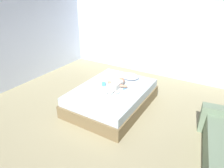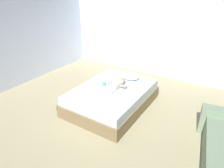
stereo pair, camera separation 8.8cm
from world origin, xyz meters
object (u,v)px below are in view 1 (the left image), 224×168
object	(u,v)px
pillow	(130,76)
baby_bottle	(117,93)
bed	(112,97)
toy_block	(104,84)
toothbrush	(125,88)
baby	(117,85)

from	to	relation	value
pillow	baby_bottle	size ratio (longest dim) A/B	3.31
baby_bottle	bed	bearing A→B (deg)	141.77
toy_block	baby_bottle	bearing A→B (deg)	-22.37
pillow	toothbrush	distance (m)	0.55
toothbrush	toy_block	world-z (taller)	toy_block
toothbrush	toy_block	xyz separation A→B (m)	(-0.49, -0.11, 0.03)
bed	toothbrush	size ratio (longest dim) A/B	15.81
bed	pillow	xyz separation A→B (m)	(0.11, 0.65, 0.30)
bed	baby	world-z (taller)	baby
baby	baby_bottle	distance (m)	0.31
bed	pillow	distance (m)	0.72
toothbrush	baby	bearing A→B (deg)	-171.93
bed	toy_block	xyz separation A→B (m)	(-0.23, 0.01, 0.27)
baby	toy_block	distance (m)	0.31
toothbrush	pillow	bearing A→B (deg)	105.96
baby	toothbrush	xyz separation A→B (m)	(0.19, 0.03, -0.06)
bed	baby_bottle	bearing A→B (deg)	-38.23
bed	toothbrush	world-z (taller)	toothbrush
bed	baby	size ratio (longest dim) A/B	3.02
pillow	baby_bottle	world-z (taller)	pillow
bed	baby	distance (m)	0.32
toy_block	baby_bottle	world-z (taller)	baby_bottle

